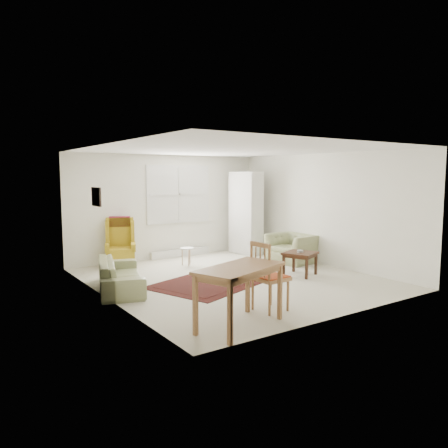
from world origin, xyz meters
TOP-DOWN VIEW (x-y plane):
  - room at (0.02, 0.21)m, footprint 5.04×5.54m
  - rug at (-0.39, 0.00)m, footprint 2.84×2.30m
  - sofa at (-2.10, 0.48)m, footprint 1.23×1.95m
  - armchair at (2.10, 0.55)m, footprint 1.02×1.13m
  - wingback_chair at (-1.38, 2.35)m, footprint 0.83×0.85m
  - coffee_table at (1.29, -0.53)m, footprint 0.76×0.76m
  - stool at (-0.10, 1.63)m, footprint 0.39×0.39m
  - cabinet at (1.89, 2.06)m, footprint 0.55×0.89m
  - desk at (-1.50, -2.27)m, footprint 1.43×1.03m
  - desk_chair at (-0.70, -1.95)m, footprint 0.48×0.48m

SIDE VIEW (x-z plane):
  - rug at x=-0.39m, z-range 0.00..0.02m
  - stool at x=-0.10m, z-range 0.00..0.40m
  - coffee_table at x=1.29m, z-range 0.00..0.48m
  - sofa at x=-2.10m, z-range 0.00..0.74m
  - armchair at x=2.10m, z-range 0.00..0.79m
  - desk at x=-1.50m, z-range 0.00..0.82m
  - desk_chair at x=-0.70m, z-range 0.00..1.04m
  - wingback_chair at x=-1.38m, z-range 0.00..1.09m
  - cabinet at x=1.89m, z-range 0.00..2.10m
  - room at x=0.02m, z-range 0.00..2.51m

